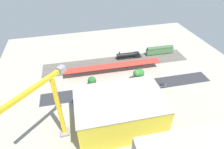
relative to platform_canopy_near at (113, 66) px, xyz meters
name	(u,v)px	position (x,y,z in m)	size (l,w,h in m)	color
ground_plane	(127,82)	(-4.82, 11.72, -4.09)	(145.65, 145.65, 0.00)	#9E998C
rail_bed	(117,62)	(-4.82, -9.09, -4.09)	(91.03, 14.29, 0.01)	#5B544C
street_asphalt	(129,87)	(-4.82, 16.19, -4.09)	(91.03, 9.00, 0.01)	#2D2D33
track_rails	(117,62)	(-4.82, -9.09, -3.91)	(90.99, 10.73, 0.12)	#9E9EA8
platform_canopy_near	(113,66)	(0.00, 0.00, 0.00)	(56.66, 7.14, 4.28)	#B73328
locomotive	(129,55)	(-14.01, -12.24, -2.22)	(16.44, 3.43, 5.27)	black
passenger_coach	(160,50)	(-35.66, -12.23, -1.08)	(18.68, 3.39, 5.72)	black
parked_car_0	(162,86)	(-21.60, 19.98, -3.29)	(4.13, 2.01, 1.82)	black
parked_car_1	(148,88)	(-13.64, 19.70, -3.38)	(4.43, 2.08, 1.57)	black
parked_car_2	(133,90)	(-5.47, 19.27, -3.30)	(4.67, 1.85, 1.78)	black
parked_car_3	(118,93)	(2.56, 19.89, -3.34)	(4.72, 1.86, 1.67)	black
parked_car_4	(99,96)	(12.03, 19.29, -3.35)	(4.35, 2.05, 1.66)	black
parked_car_5	(83,99)	(19.95, 19.49, -3.39)	(4.24, 2.06, 1.56)	black
construction_building	(120,112)	(7.12, 37.85, 3.26)	(33.95, 21.60, 14.70)	yellow
construction_roof_slab	(120,99)	(7.12, 37.85, 10.81)	(34.55, 22.20, 0.40)	#ADA89E
tower_crane	(54,105)	(30.93, 38.12, 13.61)	(18.70, 17.92, 30.02)	gray
box_truck_0	(111,96)	(6.78, 21.48, -2.53)	(9.36, 2.67, 3.11)	black
box_truck_1	(106,96)	(8.99, 21.35, -2.29)	(8.81, 2.59, 3.69)	black
box_truck_2	(82,100)	(20.78, 21.03, -2.52)	(8.54, 2.87, 3.13)	black
street_tree_0	(92,81)	(14.13, 10.94, 0.10)	(4.44, 4.44, 6.42)	brown
street_tree_1	(137,73)	(-10.24, 11.72, 1.03)	(4.13, 4.13, 7.21)	brown
street_tree_2	(140,73)	(-11.83, 11.59, 0.71)	(5.14, 5.14, 7.39)	brown
traffic_light	(125,89)	(-0.60, 21.12, 0.11)	(0.50, 0.36, 6.31)	#333333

